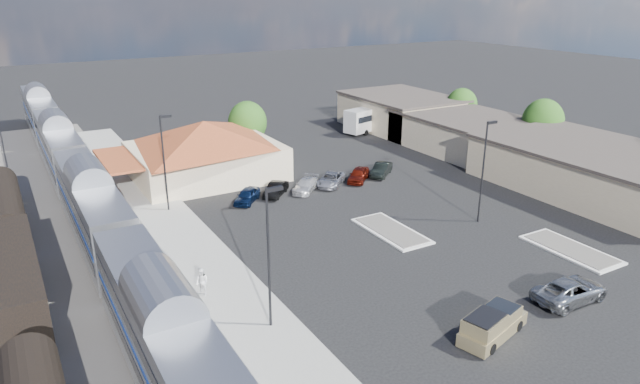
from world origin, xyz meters
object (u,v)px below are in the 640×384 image
coach_bus (375,116)px  suv (570,290)px  pickup_truck (493,324)px  station_depot (205,149)px

coach_bus → suv: bearing=144.4°
pickup_truck → suv: 7.45m
pickup_truck → coach_bus: size_ratio=0.48×
station_depot → suv: station_depot is taller
pickup_truck → coach_bus: coach_bus is taller
coach_bus → pickup_truck: bearing=136.8°
suv → coach_bus: coach_bus is taller
pickup_truck → coach_bus: (23.82, 45.95, 1.20)m
pickup_truck → suv: bearing=-102.5°
station_depot → coach_bus: (28.37, 8.60, -1.10)m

